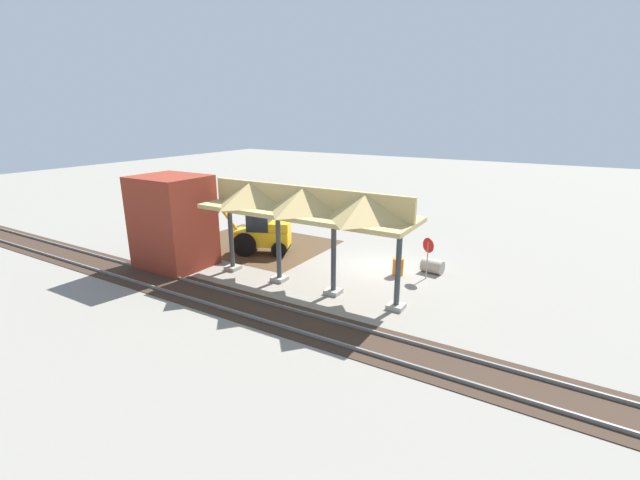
{
  "coord_description": "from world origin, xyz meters",
  "views": [
    {
      "loc": [
        -8.54,
        20.57,
        8.04
      ],
      "look_at": [
        2.73,
        1.93,
        1.6
      ],
      "focal_mm": 24.0,
      "sensor_mm": 36.0,
      "label": 1
    }
  ],
  "objects_px": {
    "brick_utility_building": "(173,222)",
    "traffic_barrel": "(398,267)",
    "backhoe": "(261,233)",
    "concrete_pipe": "(432,266)",
    "stop_sign": "(428,250)"
  },
  "relations": [
    {
      "from": "backhoe",
      "to": "brick_utility_building",
      "type": "bearing_deg",
      "value": 57.09
    },
    {
      "from": "stop_sign",
      "to": "brick_utility_building",
      "type": "distance_m",
      "value": 13.5
    },
    {
      "from": "backhoe",
      "to": "traffic_barrel",
      "type": "distance_m",
      "value": 8.46
    },
    {
      "from": "stop_sign",
      "to": "backhoe",
      "type": "height_order",
      "value": "backhoe"
    },
    {
      "from": "stop_sign",
      "to": "concrete_pipe",
      "type": "relative_size",
      "value": 1.82
    },
    {
      "from": "backhoe",
      "to": "brick_utility_building",
      "type": "relative_size",
      "value": 1.03
    },
    {
      "from": "brick_utility_building",
      "to": "traffic_barrel",
      "type": "relative_size",
      "value": 5.48
    },
    {
      "from": "traffic_barrel",
      "to": "backhoe",
      "type": "bearing_deg",
      "value": 5.25
    },
    {
      "from": "backhoe",
      "to": "concrete_pipe",
      "type": "xyz_separation_m",
      "value": [
        -9.81,
        -2.01,
        -0.91
      ]
    },
    {
      "from": "traffic_barrel",
      "to": "brick_utility_building",
      "type": "bearing_deg",
      "value": 23.79
    },
    {
      "from": "backhoe",
      "to": "brick_utility_building",
      "type": "xyz_separation_m",
      "value": [
        2.65,
        4.1,
        1.2
      ]
    },
    {
      "from": "backhoe",
      "to": "traffic_barrel",
      "type": "bearing_deg",
      "value": -174.75
    },
    {
      "from": "backhoe",
      "to": "concrete_pipe",
      "type": "distance_m",
      "value": 10.06
    },
    {
      "from": "stop_sign",
      "to": "concrete_pipe",
      "type": "distance_m",
      "value": 1.53
    },
    {
      "from": "backhoe",
      "to": "concrete_pipe",
      "type": "relative_size",
      "value": 4.33
    }
  ]
}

